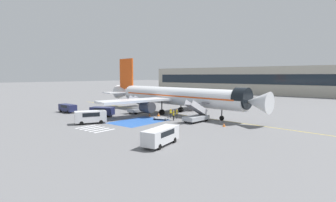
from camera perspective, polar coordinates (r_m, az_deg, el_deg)
The scene contains 24 objects.
ground_plane at distance 53.72m, azimuth 4.19°, elevation -2.99°, with size 600.00×600.00×0.00m, color slate.
apron_leadline_yellow at distance 54.20m, azimuth 2.01°, elevation -2.89°, with size 0.20×74.67×0.01m, color gold.
apron_stand_patch_blue at distance 46.04m, azimuth -6.38°, elevation -4.44°, with size 6.63×9.53×0.01m, color #2856A8.
apron_walkway_bar_0 at distance 43.06m, azimuth -17.48°, elevation -5.36°, with size 0.44×3.60×0.01m, color silver.
apron_walkway_bar_1 at distance 42.08m, azimuth -16.58°, elevation -5.59°, with size 0.44×3.60×0.01m, color silver.
apron_walkway_bar_2 at distance 41.10m, azimuth -15.64°, elevation -5.83°, with size 0.44×3.60×0.01m, color silver.
apron_walkway_bar_3 at distance 40.14m, azimuth -14.65°, elevation -6.07°, with size 0.44×3.60×0.01m, color silver.
apron_walkway_bar_4 at distance 39.19m, azimuth -13.62°, elevation -6.33°, with size 0.44×3.60×0.01m, color silver.
airliner at distance 54.27m, azimuth 1.46°, elevation 1.10°, with size 40.21×31.84×12.14m.
boarding_stairs_forward at distance 45.37m, azimuth 6.19°, elevation -3.33°, with size 2.61×5.38×3.97m.
boarding_stairs_aft at distance 56.06m, azimuth -6.22°, elevation -1.64°, with size 2.61×5.38×3.90m.
fuel_tanker at distance 75.60m, azimuth 5.93°, elevation 0.81°, with size 10.27×3.55×3.46m.
service_van_0 at distance 30.25m, azimuth -1.59°, elevation -7.39°, with size 2.80×5.75×1.97m.
service_van_1 at distance 45.40m, azimuth -16.52°, elevation -3.15°, with size 4.08×5.35×2.12m.
service_van_2 at distance 52.96m, azimuth -14.12°, elevation -2.06°, with size 4.92×3.62×1.81m.
service_van_3 at distance 60.70m, azimuth -21.01°, elevation -1.33°, with size 4.82×1.87×1.77m.
baggage_cart at distance 47.46m, azimuth -1.49°, elevation -3.80°, with size 2.94×2.26×0.87m.
ground_crew_0 at distance 49.52m, azimuth 0.58°, elevation -2.49°, with size 0.33×0.47×1.79m.
ground_crew_1 at distance 46.66m, azimuth 1.23°, elevation -2.93°, with size 0.48×0.45×1.86m.
ground_crew_2 at distance 48.65m, azimuth 1.95°, elevation -2.64°, with size 0.47×0.46×1.79m.
traffic_cone_0 at distance 51.82m, azimuth -2.10°, elevation -2.92°, with size 0.60×0.60×0.67m.
traffic_cone_1 at distance 52.43m, azimuth -4.05°, elevation -2.93°, with size 0.44×0.44×0.48m.
traffic_cone_2 at distance 42.12m, azimuth 12.09°, elevation -5.10°, with size 0.48×0.48×0.54m.
terminal_building at distance 117.10m, azimuth 25.47°, elevation 3.98°, with size 133.39×12.10×11.67m.
Camera 1 is at (30.60, -43.43, 7.98)m, focal length 28.00 mm.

